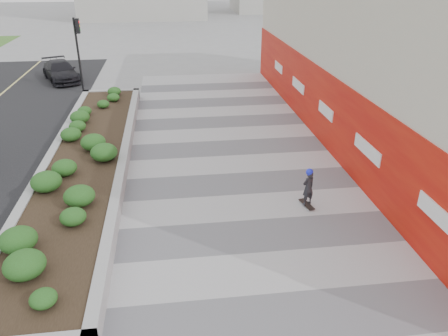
% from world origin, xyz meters
% --- Properties ---
extents(ground, '(160.00, 160.00, 0.00)m').
position_xyz_m(ground, '(0.00, 0.00, 0.00)').
color(ground, gray).
rests_on(ground, ground).
extents(walkway, '(8.00, 36.00, 0.01)m').
position_xyz_m(walkway, '(0.00, 3.00, 0.01)').
color(walkway, '#A8A8AD').
rests_on(walkway, ground).
extents(building, '(6.04, 24.08, 8.00)m').
position_xyz_m(building, '(6.98, 8.98, 3.98)').
color(building, beige).
rests_on(building, ground).
extents(planter, '(3.00, 18.00, 0.90)m').
position_xyz_m(planter, '(-5.50, 7.00, 0.42)').
color(planter, '#9E9EA0').
rests_on(planter, ground).
extents(traffic_signal_near, '(0.33, 0.28, 4.20)m').
position_xyz_m(traffic_signal_near, '(-7.23, 17.50, 2.76)').
color(traffic_signal_near, black).
rests_on(traffic_signal_near, ground).
extents(manhole_cover, '(0.44, 0.44, 0.01)m').
position_xyz_m(manhole_cover, '(0.50, 3.00, 0.00)').
color(manhole_cover, '#595654').
rests_on(manhole_cover, ground).
extents(skateboarder, '(0.50, 0.75, 1.31)m').
position_xyz_m(skateboarder, '(1.79, 3.21, 0.67)').
color(skateboarder, beige).
rests_on(skateboarder, ground).
extents(car_dark, '(3.25, 4.56, 1.23)m').
position_xyz_m(car_dark, '(-9.13, 20.57, 0.61)').
color(car_dark, black).
rests_on(car_dark, ground).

